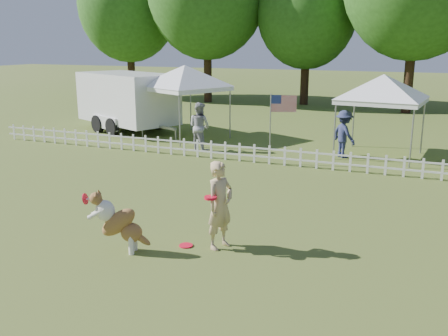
# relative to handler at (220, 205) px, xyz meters

# --- Properties ---
(ground) EXTENTS (120.00, 120.00, 0.00)m
(ground) POSITION_rel_handler_xyz_m (-0.90, -0.40, -0.83)
(ground) COLOR #42591C
(ground) RESTS_ON ground
(picket_fence) EXTENTS (22.00, 0.08, 0.60)m
(picket_fence) POSITION_rel_handler_xyz_m (-0.90, 6.60, -0.53)
(picket_fence) COLOR silver
(picket_fence) RESTS_ON ground
(handler) EXTENTS (0.57, 0.70, 1.66)m
(handler) POSITION_rel_handler_xyz_m (0.00, 0.00, 0.00)
(handler) COLOR tan
(handler) RESTS_ON ground
(dog) EXTENTS (1.15, 0.63, 1.13)m
(dog) POSITION_rel_handler_xyz_m (-1.61, -0.89, -0.26)
(dog) COLOR brown
(dog) RESTS_ON ground
(frisbee_on_turf) EXTENTS (0.32, 0.32, 0.02)m
(frisbee_on_turf) POSITION_rel_handler_xyz_m (-0.61, -0.21, -0.82)
(frisbee_on_turf) COLOR red
(frisbee_on_turf) RESTS_ON ground
(canopy_tent_left) EXTENTS (3.60, 3.60, 2.80)m
(canopy_tent_left) POSITION_rel_handler_xyz_m (-5.60, 9.57, 0.57)
(canopy_tent_left) COLOR white
(canopy_tent_left) RESTS_ON ground
(canopy_tent_right) EXTENTS (2.83, 2.83, 2.67)m
(canopy_tent_right) POSITION_rel_handler_xyz_m (1.88, 9.10, 0.50)
(canopy_tent_right) COLOR white
(canopy_tent_right) RESTS_ON ground
(cargo_trailer) EXTENTS (6.23, 4.57, 2.51)m
(cargo_trailer) POSITION_rel_handler_xyz_m (-8.62, 10.07, 0.43)
(cargo_trailer) COLOR silver
(cargo_trailer) RESTS_ON ground
(flag_pole) EXTENTS (0.83, 0.36, 2.20)m
(flag_pole) POSITION_rel_handler_xyz_m (-1.18, 6.71, 0.27)
(flag_pole) COLOR gray
(flag_pole) RESTS_ON ground
(spectator_a) EXTENTS (0.97, 0.84, 1.70)m
(spectator_a) POSITION_rel_handler_xyz_m (-4.07, 7.65, 0.02)
(spectator_a) COLOR #96969B
(spectator_a) RESTS_ON ground
(spectator_b) EXTENTS (1.13, 1.12, 1.57)m
(spectator_b) POSITION_rel_handler_xyz_m (0.82, 8.48, -0.04)
(spectator_b) COLOR #252A4F
(spectator_b) RESTS_ON ground
(tree_far_left) EXTENTS (6.60, 6.60, 11.00)m
(tree_far_left) POSITION_rel_handler_xyz_m (-15.90, 21.60, 4.67)
(tree_far_left) COLOR #234C15
(tree_far_left) RESTS_ON ground
(tree_left) EXTENTS (7.40, 7.40, 12.00)m
(tree_left) POSITION_rel_handler_xyz_m (-9.90, 21.10, 5.17)
(tree_left) COLOR #234C15
(tree_left) RESTS_ON ground
(tree_center_left) EXTENTS (6.00, 6.00, 9.80)m
(tree_center_left) POSITION_rel_handler_xyz_m (-3.90, 22.10, 4.07)
(tree_center_left) COLOR #234C15
(tree_center_left) RESTS_ON ground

